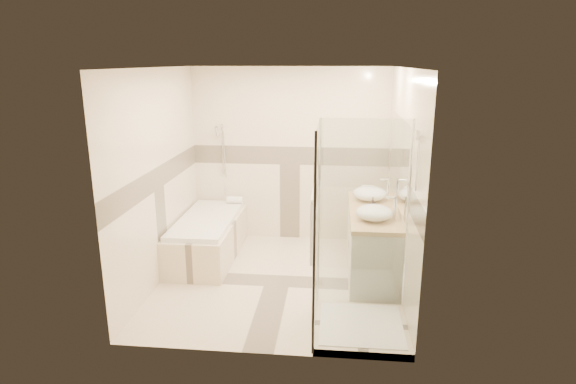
# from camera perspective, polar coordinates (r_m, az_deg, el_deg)

# --- Properties ---
(room) EXTENTS (2.82, 3.02, 2.52)m
(room) POSITION_cam_1_polar(r_m,az_deg,el_deg) (5.49, -0.71, 1.46)
(room) COLOR beige
(room) RESTS_ON ground
(bathtub) EXTENTS (0.75, 1.70, 0.56)m
(bathtub) POSITION_cam_1_polar(r_m,az_deg,el_deg) (6.57, -9.49, -5.08)
(bathtub) COLOR beige
(bathtub) RESTS_ON ground
(vanity) EXTENTS (0.58, 1.62, 0.85)m
(vanity) POSITION_cam_1_polar(r_m,az_deg,el_deg) (6.00, 9.89, -5.89)
(vanity) COLOR silver
(vanity) RESTS_ON ground
(shower_enclosure) EXTENTS (0.96, 0.93, 2.04)m
(shower_enclosure) POSITION_cam_1_polar(r_m,az_deg,el_deg) (4.79, 7.39, -10.42)
(shower_enclosure) COLOR beige
(shower_enclosure) RESTS_ON ground
(vessel_sink_near) EXTENTS (0.43, 0.43, 0.17)m
(vessel_sink_near) POSITION_cam_1_polar(r_m,az_deg,el_deg) (6.22, 9.68, -0.18)
(vessel_sink_near) COLOR white
(vessel_sink_near) RESTS_ON vanity
(vessel_sink_far) EXTENTS (0.41, 0.41, 0.17)m
(vessel_sink_far) POSITION_cam_1_polar(r_m,az_deg,el_deg) (5.46, 10.19, -2.42)
(vessel_sink_far) COLOR white
(vessel_sink_far) RESTS_ON vanity
(faucet_near) EXTENTS (0.12, 0.03, 0.29)m
(faucet_near) POSITION_cam_1_polar(r_m,az_deg,el_deg) (6.21, 11.69, 0.51)
(faucet_near) COLOR silver
(faucet_near) RESTS_ON vanity
(faucet_far) EXTENTS (0.12, 0.03, 0.28)m
(faucet_far) POSITION_cam_1_polar(r_m,az_deg,el_deg) (5.46, 12.49, -1.67)
(faucet_far) COLOR silver
(faucet_far) RESTS_ON vanity
(amenity_bottle_a) EXTENTS (0.09, 0.09, 0.18)m
(amenity_bottle_a) POSITION_cam_1_polar(r_m,az_deg,el_deg) (5.72, 10.00, -1.51)
(amenity_bottle_a) COLOR black
(amenity_bottle_a) RESTS_ON vanity
(amenity_bottle_b) EXTENTS (0.13, 0.13, 0.13)m
(amenity_bottle_b) POSITION_cam_1_polar(r_m,az_deg,el_deg) (5.77, 9.96, -1.59)
(amenity_bottle_b) COLOR black
(amenity_bottle_b) RESTS_ON vanity
(folded_towels) EXTENTS (0.17, 0.28, 0.09)m
(folded_towels) POSITION_cam_1_polar(r_m,az_deg,el_deg) (6.49, 9.52, 0.11)
(folded_towels) COLOR white
(folded_towels) RESTS_ON vanity
(rolled_towel) EXTENTS (0.22, 0.10, 0.10)m
(rolled_towel) POSITION_cam_1_polar(r_m,az_deg,el_deg) (7.05, -6.32, -0.94)
(rolled_towel) COLOR white
(rolled_towel) RESTS_ON bathtub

